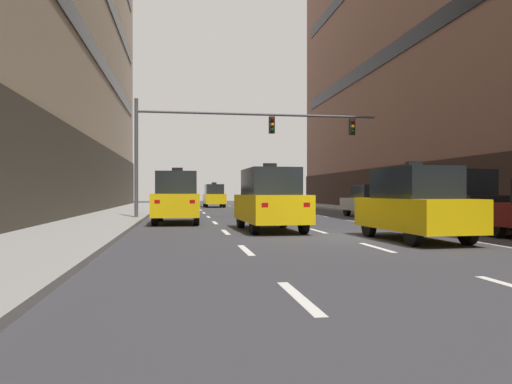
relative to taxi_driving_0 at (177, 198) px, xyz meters
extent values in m
plane|color=#38383D|center=(4.83, -6.94, -1.10)|extent=(120.00, 120.00, 0.00)
cube|color=gray|center=(-3.32, -6.94, -1.03)|extent=(3.50, 80.00, 0.14)
cube|color=silver|center=(1.63, -14.94, -1.10)|extent=(0.16, 2.00, 0.01)
cube|color=silver|center=(1.63, -9.94, -1.10)|extent=(0.16, 2.00, 0.01)
cube|color=silver|center=(1.63, -4.94, -1.10)|extent=(0.16, 2.00, 0.01)
cube|color=silver|center=(1.63, 0.06, -1.10)|extent=(0.16, 2.00, 0.01)
cube|color=silver|center=(1.63, 5.06, -1.10)|extent=(0.16, 2.00, 0.01)
cube|color=silver|center=(1.63, 10.06, -1.10)|extent=(0.16, 2.00, 0.01)
cube|color=silver|center=(1.63, 15.06, -1.10)|extent=(0.16, 2.00, 0.01)
cube|color=silver|center=(1.63, 20.06, -1.10)|extent=(0.16, 2.00, 0.01)
cube|color=silver|center=(1.63, 25.06, -1.10)|extent=(0.16, 2.00, 0.01)
cube|color=silver|center=(4.83, -9.94, -1.10)|extent=(0.16, 2.00, 0.01)
cube|color=silver|center=(4.83, -4.94, -1.10)|extent=(0.16, 2.00, 0.01)
cube|color=silver|center=(4.83, 0.06, -1.10)|extent=(0.16, 2.00, 0.01)
cube|color=silver|center=(4.83, 5.06, -1.10)|extent=(0.16, 2.00, 0.01)
cube|color=silver|center=(4.83, 10.06, -1.10)|extent=(0.16, 2.00, 0.01)
cube|color=silver|center=(4.83, 15.06, -1.10)|extent=(0.16, 2.00, 0.01)
cube|color=silver|center=(4.83, 20.06, -1.10)|extent=(0.16, 2.00, 0.01)
cube|color=silver|center=(4.83, 25.06, -1.10)|extent=(0.16, 2.00, 0.01)
cube|color=silver|center=(8.04, -9.94, -1.10)|extent=(0.16, 2.00, 0.01)
cube|color=silver|center=(8.04, -4.94, -1.10)|extent=(0.16, 2.00, 0.01)
cube|color=silver|center=(8.04, 0.06, -1.10)|extent=(0.16, 2.00, 0.01)
cube|color=silver|center=(8.04, 5.06, -1.10)|extent=(0.16, 2.00, 0.01)
cube|color=silver|center=(8.04, 10.06, -1.10)|extent=(0.16, 2.00, 0.01)
cube|color=silver|center=(8.04, 15.06, -1.10)|extent=(0.16, 2.00, 0.01)
cube|color=silver|center=(8.04, 20.06, -1.10)|extent=(0.16, 2.00, 0.01)
cube|color=silver|center=(8.04, 25.06, -1.10)|extent=(0.16, 2.00, 0.01)
cylinder|color=black|center=(-0.78, 1.43, -0.76)|extent=(0.25, 0.69, 0.69)
cylinder|color=black|center=(0.88, 1.37, -0.76)|extent=(0.25, 0.69, 0.69)
cylinder|color=black|center=(-0.88, -1.37, -0.76)|extent=(0.25, 0.69, 0.69)
cylinder|color=black|center=(0.78, -1.43, -0.76)|extent=(0.25, 0.69, 0.69)
cube|color=yellow|center=(0.00, 0.00, -0.29)|extent=(2.08, 4.64, 0.94)
cube|color=black|center=(0.00, 0.00, 0.64)|extent=(1.76, 2.76, 0.94)
cube|color=white|center=(-0.59, 2.27, -0.13)|extent=(0.21, 0.09, 0.15)
cube|color=red|center=(-0.75, -2.22, -0.13)|extent=(0.21, 0.09, 0.15)
cube|color=white|center=(0.75, 2.22, -0.13)|extent=(0.21, 0.09, 0.15)
cube|color=red|center=(0.59, -2.27, -0.13)|extent=(0.21, 0.09, 0.15)
cube|color=black|center=(0.00, 0.00, 1.20)|extent=(0.46, 0.22, 0.19)
cylinder|color=black|center=(5.74, -7.25, -0.79)|extent=(0.23, 0.64, 0.63)
cylinder|color=black|center=(7.26, -7.19, -0.79)|extent=(0.23, 0.64, 0.63)
cylinder|color=black|center=(5.84, -9.82, -0.79)|extent=(0.23, 0.64, 0.63)
cylinder|color=black|center=(7.36, -9.76, -0.79)|extent=(0.23, 0.64, 0.63)
cube|color=yellow|center=(6.55, -8.50, -0.36)|extent=(1.91, 4.25, 0.86)
cube|color=black|center=(6.55, -8.50, 0.49)|extent=(1.62, 2.53, 0.86)
cube|color=white|center=(5.86, -6.48, -0.21)|extent=(0.19, 0.08, 0.13)
cube|color=red|center=(6.02, -10.58, -0.21)|extent=(0.19, 0.08, 0.13)
cube|color=white|center=(7.09, -6.43, -0.21)|extent=(0.19, 0.08, 0.13)
cube|color=red|center=(7.25, -10.53, -0.21)|extent=(0.19, 0.08, 0.13)
cube|color=black|center=(6.55, -8.50, 1.01)|extent=(0.43, 0.21, 0.17)
cylinder|color=black|center=(5.71, 16.32, -0.76)|extent=(0.24, 0.70, 0.69)
cylinder|color=black|center=(7.39, 16.29, -0.76)|extent=(0.24, 0.70, 0.69)
cylinder|color=black|center=(5.67, 13.48, -0.76)|extent=(0.24, 0.70, 0.69)
cylinder|color=black|center=(7.35, 13.45, -0.76)|extent=(0.24, 0.70, 0.69)
cube|color=yellow|center=(6.53, 14.89, -0.42)|extent=(2.01, 4.66, 0.67)
cube|color=black|center=(6.53, 14.68, 0.27)|extent=(1.71, 2.02, 0.71)
cube|color=white|center=(5.89, 17.17, -0.30)|extent=(0.21, 0.09, 0.15)
cube|color=red|center=(5.82, 12.62, -0.30)|extent=(0.21, 0.09, 0.15)
cube|color=white|center=(7.24, 17.15, -0.30)|extent=(0.21, 0.09, 0.15)
cube|color=red|center=(7.17, 12.60, -0.30)|extent=(0.21, 0.09, 0.15)
cube|color=black|center=(6.53, 14.68, 0.73)|extent=(0.47, 0.22, 0.19)
cylinder|color=black|center=(2.36, -3.20, -0.77)|extent=(0.25, 0.68, 0.67)
cylinder|color=black|center=(3.99, -3.15, -0.77)|extent=(0.25, 0.68, 0.67)
cylinder|color=black|center=(2.45, -5.95, -0.77)|extent=(0.25, 0.68, 0.67)
cylinder|color=black|center=(4.08, -5.89, -0.77)|extent=(0.25, 0.68, 0.67)
cube|color=yellow|center=(3.22, -4.55, -0.31)|extent=(2.02, 4.54, 0.92)
cube|color=black|center=(3.22, -4.55, 0.61)|extent=(1.71, 2.70, 0.92)
cube|color=white|center=(2.49, -2.37, -0.15)|extent=(0.21, 0.09, 0.14)
cube|color=red|center=(2.64, -6.76, -0.15)|extent=(0.21, 0.09, 0.14)
cube|color=white|center=(3.80, -2.33, -0.15)|extent=(0.21, 0.09, 0.14)
cube|color=red|center=(3.95, -6.72, -0.15)|extent=(0.21, 0.09, 0.14)
cube|color=black|center=(3.22, -4.55, 1.15)|extent=(0.45, 0.22, 0.18)
cylinder|color=black|center=(-0.84, 9.79, -0.79)|extent=(0.21, 0.63, 0.63)
cylinder|color=black|center=(0.68, 9.78, -0.79)|extent=(0.21, 0.63, 0.63)
cylinder|color=black|center=(-0.86, 7.21, -0.79)|extent=(0.21, 0.63, 0.63)
cylinder|color=black|center=(0.67, 7.20, -0.79)|extent=(0.21, 0.63, 0.63)
cube|color=yellow|center=(-0.09, 8.50, -0.48)|extent=(1.78, 4.21, 0.61)
cube|color=black|center=(-0.09, 8.30, 0.15)|extent=(1.54, 1.82, 0.65)
cube|color=white|center=(-0.69, 10.56, -0.38)|extent=(0.19, 0.08, 0.13)
cube|color=red|center=(-0.71, 6.44, -0.38)|extent=(0.19, 0.08, 0.13)
cube|color=white|center=(0.54, 10.55, -0.38)|extent=(0.19, 0.08, 0.13)
cube|color=red|center=(0.52, 6.43, -0.38)|extent=(0.19, 0.08, 0.13)
cube|color=black|center=(-0.09, 8.30, 0.56)|extent=(0.42, 0.19, 0.17)
cylinder|color=black|center=(2.32, 23.03, -0.79)|extent=(0.22, 0.64, 0.63)
cylinder|color=black|center=(3.85, 23.05, -0.79)|extent=(0.22, 0.64, 0.63)
cylinder|color=black|center=(2.37, 20.44, -0.79)|extent=(0.22, 0.64, 0.63)
cylinder|color=black|center=(3.90, 20.47, -0.79)|extent=(0.22, 0.64, 0.63)
cube|color=yellow|center=(3.11, 21.75, -0.36)|extent=(1.84, 4.25, 0.86)
cube|color=black|center=(3.11, 21.75, 0.50)|extent=(1.58, 2.52, 0.86)
cube|color=white|center=(2.45, 23.80, -0.21)|extent=(0.19, 0.08, 0.13)
cube|color=red|center=(2.53, 19.67, -0.21)|extent=(0.19, 0.08, 0.13)
cube|color=white|center=(3.69, 23.83, -0.21)|extent=(0.19, 0.08, 0.13)
cube|color=red|center=(3.76, 19.69, -0.21)|extent=(0.19, 0.08, 0.13)
cube|color=black|center=(3.11, 21.75, 1.02)|extent=(0.42, 0.20, 0.17)
cylinder|color=black|center=(9.32, -8.12, -0.76)|extent=(0.25, 0.70, 0.69)
cube|color=white|center=(9.47, -7.26, -0.31)|extent=(0.21, 0.09, 0.15)
cylinder|color=black|center=(9.35, -3.28, -0.77)|extent=(0.24, 0.67, 0.67)
cylinder|color=black|center=(10.96, -3.24, -0.77)|extent=(0.24, 0.67, 0.67)
cylinder|color=black|center=(9.42, -6.01, -0.77)|extent=(0.24, 0.67, 0.67)
cylinder|color=black|center=(11.03, -5.97, -0.77)|extent=(0.24, 0.67, 0.67)
cube|color=black|center=(10.19, -4.62, -0.32)|extent=(1.98, 4.49, 0.91)
cube|color=black|center=(10.19, -4.62, 0.59)|extent=(1.68, 2.67, 0.91)
cube|color=white|center=(9.48, -2.46, -0.16)|extent=(0.20, 0.09, 0.14)
cube|color=red|center=(9.60, -6.82, -0.16)|extent=(0.20, 0.09, 0.14)
cube|color=white|center=(10.78, -2.43, -0.16)|extent=(0.20, 0.09, 0.14)
cylinder|color=black|center=(9.37, 4.69, -0.76)|extent=(0.24, 0.70, 0.69)
cylinder|color=black|center=(11.05, 4.67, -0.76)|extent=(0.24, 0.70, 0.69)
cylinder|color=black|center=(9.33, 1.86, -0.76)|extent=(0.24, 0.70, 0.69)
cylinder|color=black|center=(11.01, 1.84, -0.76)|extent=(0.24, 0.70, 0.69)
cube|color=#B7BABF|center=(10.19, 3.26, -0.42)|extent=(1.99, 4.64, 0.67)
cube|color=black|center=(10.19, 3.05, 0.27)|extent=(1.70, 2.02, 0.71)
cube|color=white|center=(9.55, 5.54, -0.30)|extent=(0.21, 0.09, 0.15)
cube|color=red|center=(9.48, 1.01, -0.30)|extent=(0.21, 0.09, 0.15)
cube|color=white|center=(10.90, 5.52, -0.30)|extent=(0.21, 0.09, 0.15)
cube|color=red|center=(10.84, 0.99, -0.30)|extent=(0.21, 0.09, 0.15)
cylinder|color=#4C4C51|center=(-1.97, 2.72, 1.90)|extent=(0.18, 0.18, 5.73)
cylinder|color=#4C4C51|center=(4.09, 2.72, 4.15)|extent=(12.12, 0.12, 0.12)
cube|color=black|center=(4.69, 2.72, 3.63)|extent=(0.28, 0.24, 0.84)
sphere|color=#4B0704|center=(4.69, 2.58, 3.89)|extent=(0.17, 0.17, 0.17)
sphere|color=orange|center=(4.69, 2.58, 3.63)|extent=(0.17, 0.17, 0.17)
sphere|color=#073E10|center=(4.69, 2.58, 3.37)|extent=(0.17, 0.17, 0.17)
cube|color=black|center=(8.94, 2.72, 3.63)|extent=(0.28, 0.24, 0.84)
sphere|color=#4B0704|center=(8.94, 2.58, 3.89)|extent=(0.17, 0.17, 0.17)
sphere|color=orange|center=(8.94, 2.58, 3.63)|extent=(0.17, 0.17, 0.17)
sphere|color=#073E10|center=(8.94, 2.58, 3.37)|extent=(0.17, 0.17, 0.17)
camera|label=1|loc=(0.13, -20.87, 0.24)|focal=33.42mm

